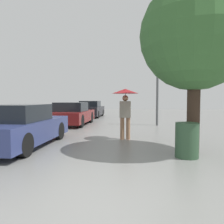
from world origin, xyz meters
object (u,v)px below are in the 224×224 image
(parked_car_middle, at_px, (72,114))
(trash_bin, at_px, (187,140))
(parked_car_nearest, at_px, (21,127))
(parked_car_farthest, at_px, (91,110))
(tree, at_px, (195,36))
(street_lamp, at_px, (157,81))
(pedestrian, at_px, (125,101))

(parked_car_middle, relative_size, trash_bin, 4.56)
(parked_car_nearest, bearing_deg, parked_car_middle, 90.81)
(trash_bin, bearing_deg, parked_car_farthest, 112.11)
(tree, bearing_deg, parked_car_middle, 130.32)
(street_lamp, xyz_separation_m, trash_bin, (0.06, -6.73, -2.00))
(trash_bin, bearing_deg, parked_car_middle, 126.56)
(parked_car_farthest, relative_size, tree, 0.84)
(pedestrian, relative_size, street_lamp, 0.43)
(parked_car_farthest, bearing_deg, street_lamp, -47.55)
(parked_car_middle, bearing_deg, parked_car_farthest, 90.74)
(parked_car_nearest, xyz_separation_m, trash_bin, (4.72, -0.78, -0.16))
(parked_car_middle, distance_m, tree, 8.21)
(tree, bearing_deg, parked_car_nearest, 176.80)
(pedestrian, xyz_separation_m, parked_car_middle, (-3.18, 4.21, -0.79))
(parked_car_middle, xyz_separation_m, tree, (5.07, -5.97, 2.48))
(parked_car_middle, xyz_separation_m, street_lamp, (4.74, 0.26, 1.83))
(parked_car_middle, distance_m, parked_car_farthest, 5.52)
(parked_car_farthest, height_order, tree, tree)
(parked_car_nearest, height_order, parked_car_middle, parked_car_nearest)
(tree, height_order, street_lamp, tree)
(pedestrian, relative_size, parked_car_middle, 0.46)
(pedestrian, distance_m, street_lamp, 4.84)
(trash_bin, bearing_deg, parked_car_nearest, 170.62)
(parked_car_nearest, relative_size, parked_car_farthest, 1.04)
(pedestrian, distance_m, tree, 3.09)
(parked_car_nearest, height_order, street_lamp, street_lamp)
(pedestrian, height_order, parked_car_middle, pedestrian)
(tree, relative_size, trash_bin, 5.29)
(tree, bearing_deg, trash_bin, -118.15)
(parked_car_nearest, distance_m, parked_car_middle, 5.69)
(parked_car_middle, height_order, tree, tree)
(parked_car_farthest, xyz_separation_m, tree, (5.14, -11.48, 2.47))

